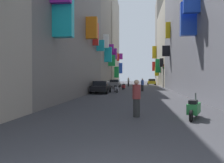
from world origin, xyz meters
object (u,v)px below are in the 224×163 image
parked_car_black (101,87)px  scooter_green (194,108)px  scooter_orange (136,87)px  pedestrian_crossing (128,82)px  traffic_light_near_corner (163,72)px  scooter_black (136,83)px  pedestrian_near_left (137,98)px  parked_car_grey (115,83)px  scooter_red (124,86)px  parked_car_yellow (152,82)px  pedestrian_near_right (142,85)px  scooter_silver (116,89)px

parked_car_black → scooter_green: size_ratio=2.38×
scooter_orange → pedestrian_crossing: pedestrian_crossing is taller
parked_car_black → traffic_light_near_corner: traffic_light_near_corner is taller
scooter_black → pedestrian_near_left: (0.43, -40.74, 0.40)m
parked_car_grey → scooter_black: bearing=69.3°
scooter_red → parked_car_yellow: bearing=75.4°
pedestrian_near_left → scooter_green: bearing=-4.7°
parked_car_grey → traffic_light_near_corner: (8.52, -2.51, 2.02)m
pedestrian_crossing → pedestrian_near_right: 15.54m
scooter_red → traffic_light_near_corner: 8.42m
parked_car_grey → pedestrian_near_left: bearing=-82.1°
parked_car_grey → parked_car_black: size_ratio=0.94×
scooter_black → pedestrian_near_right: bearing=-87.2°
parked_car_grey → parked_car_black: bearing=-89.9°
scooter_red → traffic_light_near_corner: bearing=37.8°
scooter_green → traffic_light_near_corner: (1.74, 28.35, 2.31)m
pedestrian_near_left → traffic_light_near_corner: (4.28, 28.14, 1.90)m
scooter_orange → parked_car_grey: bearing=117.5°
traffic_light_near_corner → scooter_green: bearing=-93.5°
scooter_silver → traffic_light_near_corner: traffic_light_near_corner is taller
pedestrian_crossing → scooter_silver: bearing=-92.3°
pedestrian_near_left → pedestrian_near_right: pedestrian_near_left is taller
parked_car_black → pedestrian_near_left: (4.21, -15.15, 0.12)m
parked_car_black → scooter_green: parked_car_black is taller
scooter_green → pedestrian_near_left: bearing=175.3°
parked_car_black → scooter_silver: parked_car_black is taller
parked_car_grey → parked_car_yellow: bearing=60.3°
scooter_silver → pedestrian_crossing: (0.74, 17.97, 0.43)m
scooter_silver → scooter_green: size_ratio=1.04×
pedestrian_near_left → pedestrian_crossing: bearing=93.1°
parked_car_grey → pedestrian_crossing: (2.35, 3.99, 0.14)m
scooter_black → parked_car_grey: bearing=-110.7°
scooter_black → scooter_red: bearing=-95.5°
scooter_black → scooter_silver: size_ratio=0.91×
scooter_black → pedestrian_near_left: pedestrian_near_left is taller
scooter_orange → scooter_black: bearing=90.8°
scooter_black → pedestrian_crossing: pedestrian_crossing is taller
scooter_green → scooter_orange: bearing=96.7°
parked_car_black → scooter_red: parked_car_black is taller
scooter_orange → scooter_silver: (-2.44, -6.19, 0.00)m
scooter_red → pedestrian_near_left: 23.28m
traffic_light_near_corner → pedestrian_near_right: bearing=-112.5°
pedestrian_crossing → traffic_light_near_corner: 9.16m
parked_car_grey → scooter_green: size_ratio=2.24×
parked_car_yellow → scooter_orange: parked_car_yellow is taller
scooter_black → pedestrian_near_left: bearing=-89.4°
parked_car_black → scooter_silver: bearing=44.0°
parked_car_grey → scooter_black: 10.78m
parked_car_black → scooter_red: size_ratio=2.44×
scooter_black → pedestrian_near_right: pedestrian_near_right is taller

